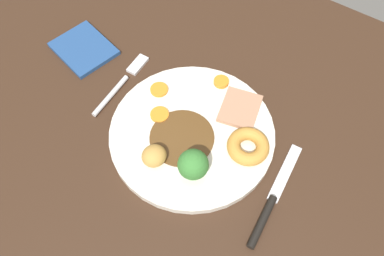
# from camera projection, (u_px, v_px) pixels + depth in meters

# --- Properties ---
(dining_table) EXTENTS (1.20, 0.84, 0.04)m
(dining_table) POSITION_uv_depth(u_px,v_px,m) (178.00, 127.00, 0.68)
(dining_table) COLOR #382316
(dining_table) RESTS_ON ground
(dinner_plate) EXTENTS (0.27, 0.27, 0.01)m
(dinner_plate) POSITION_uv_depth(u_px,v_px,m) (192.00, 133.00, 0.65)
(dinner_plate) COLOR silver
(dinner_plate) RESTS_ON dining_table
(gravy_pool) EXTENTS (0.10, 0.10, 0.00)m
(gravy_pool) POSITION_uv_depth(u_px,v_px,m) (182.00, 138.00, 0.63)
(gravy_pool) COLOR #563819
(gravy_pool) RESTS_ON dinner_plate
(meat_slice_main) EXTENTS (0.08, 0.08, 0.01)m
(meat_slice_main) POSITION_uv_depth(u_px,v_px,m) (240.00, 109.00, 0.66)
(meat_slice_main) COLOR tan
(meat_slice_main) RESTS_ON dinner_plate
(yorkshire_pudding) EXTENTS (0.07, 0.07, 0.02)m
(yorkshire_pudding) POSITION_uv_depth(u_px,v_px,m) (248.00, 146.00, 0.61)
(yorkshire_pudding) COLOR #C68938
(yorkshire_pudding) RESTS_ON dinner_plate
(roast_potato_left) EXTENTS (0.05, 0.05, 0.03)m
(roast_potato_left) POSITION_uv_depth(u_px,v_px,m) (154.00, 156.00, 0.60)
(roast_potato_left) COLOR #BC8C42
(roast_potato_left) RESTS_ON dinner_plate
(carrot_coin_front) EXTENTS (0.03, 0.03, 0.01)m
(carrot_coin_front) POSITION_uv_depth(u_px,v_px,m) (221.00, 82.00, 0.69)
(carrot_coin_front) COLOR orange
(carrot_coin_front) RESTS_ON dinner_plate
(carrot_coin_back) EXTENTS (0.03, 0.03, 0.00)m
(carrot_coin_back) POSITION_uv_depth(u_px,v_px,m) (159.00, 90.00, 0.68)
(carrot_coin_back) COLOR orange
(carrot_coin_back) RESTS_ON dinner_plate
(carrot_coin_side) EXTENTS (0.03, 0.03, 0.00)m
(carrot_coin_side) POSITION_uv_depth(u_px,v_px,m) (160.00, 115.00, 0.65)
(carrot_coin_side) COLOR orange
(carrot_coin_side) RESTS_ON dinner_plate
(broccoli_floret) EXTENTS (0.05, 0.05, 0.06)m
(broccoli_floret) POSITION_uv_depth(u_px,v_px,m) (193.00, 165.00, 0.57)
(broccoli_floret) COLOR #8CB766
(broccoli_floret) RESTS_ON dinner_plate
(fork) EXTENTS (0.02, 0.15, 0.01)m
(fork) POSITION_uv_depth(u_px,v_px,m) (122.00, 82.00, 0.70)
(fork) COLOR silver
(fork) RESTS_ON dining_table
(knife) EXTENTS (0.03, 0.19, 0.01)m
(knife) POSITION_uv_depth(u_px,v_px,m) (271.00, 203.00, 0.59)
(knife) COLOR black
(knife) RESTS_ON dining_table
(folded_napkin) EXTENTS (0.13, 0.11, 0.01)m
(folded_napkin) POSITION_uv_depth(u_px,v_px,m) (84.00, 49.00, 0.74)
(folded_napkin) COLOR navy
(folded_napkin) RESTS_ON dining_table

